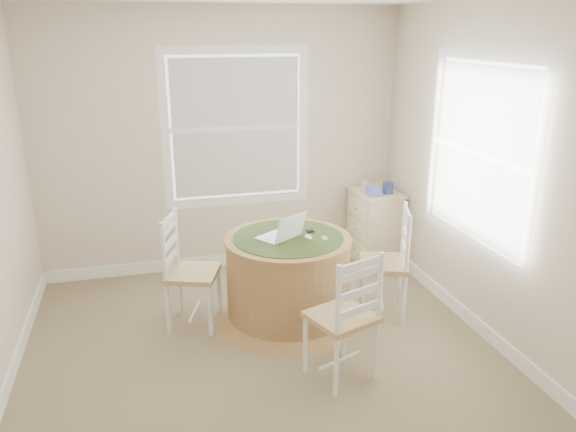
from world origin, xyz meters
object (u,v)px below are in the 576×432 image
object	(u,v)px
corner_chest	(374,226)
chair_left	(193,273)
round_table	(288,275)
chair_near	(342,316)
laptop	(281,234)
chair_right	(383,263)

from	to	relation	value
corner_chest	chair_left	bearing A→B (deg)	-158.30
round_table	chair_near	xyz separation A→B (m)	(0.15, -0.90, 0.07)
chair_near	laptop	xyz separation A→B (m)	(-0.20, 0.90, 0.31)
chair_near	corner_chest	bearing A→B (deg)	-139.17
corner_chest	chair_right	bearing A→B (deg)	-112.15
chair_left	laptop	world-z (taller)	laptop
round_table	corner_chest	distance (m)	1.58
round_table	chair_right	bearing A→B (deg)	-6.33
chair_near	corner_chest	xyz separation A→B (m)	(1.07, 1.91, -0.09)
chair_near	laptop	bearing A→B (deg)	-97.19
chair_left	chair_near	size ratio (longest dim) A/B	1.00
chair_right	laptop	distance (m)	0.93
laptop	corner_chest	distance (m)	1.67
chair_right	corner_chest	xyz separation A→B (m)	(0.40, 1.12, -0.09)
chair_right	round_table	bearing A→B (deg)	-76.45
chair_right	laptop	bearing A→B (deg)	-76.23
chair_left	chair_near	world-z (taller)	same
round_table	chair_near	size ratio (longest dim) A/B	1.29
round_table	laptop	distance (m)	0.38
chair_left	round_table	bearing A→B (deg)	-78.89
laptop	chair_left	bearing A→B (deg)	-42.59
round_table	chair_near	distance (m)	0.91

